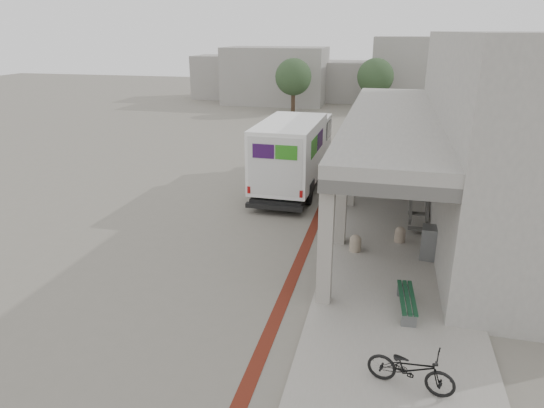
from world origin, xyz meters
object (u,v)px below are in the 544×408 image
(bicycle_black, at_px, (411,368))
(utility_cabinet, at_px, (429,243))
(fedex_truck, at_px, (294,152))
(bench, at_px, (407,300))

(bicycle_black, bearing_deg, utility_cabinet, 6.03)
(fedex_truck, relative_size, bench, 4.37)
(utility_cabinet, height_order, bicycle_black, utility_cabinet)
(utility_cabinet, bearing_deg, bicycle_black, -90.88)
(bicycle_black, bearing_deg, bench, 12.54)
(fedex_truck, bearing_deg, bicycle_black, -68.02)
(bench, bearing_deg, utility_cabinet, 74.30)
(fedex_truck, bearing_deg, utility_cabinet, -48.01)
(fedex_truck, distance_m, bicycle_black, 13.91)
(bench, relative_size, utility_cabinet, 1.70)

